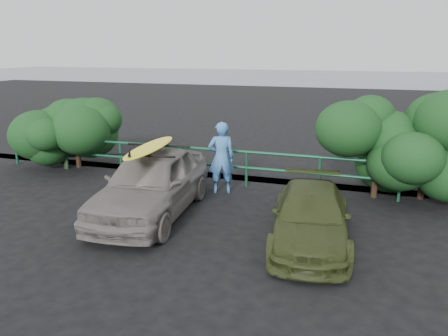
{
  "coord_description": "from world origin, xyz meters",
  "views": [
    {
      "loc": [
        4.08,
        -6.34,
        3.71
      ],
      "look_at": [
        1.09,
        2.74,
        1.13
      ],
      "focal_mm": 35.0,
      "sensor_mm": 36.0,
      "label": 1
    }
  ],
  "objects_px": {
    "sedan": "(152,183)",
    "surfboard": "(150,147)",
    "guardrail": "(213,166)",
    "olive_vehicle": "(311,216)",
    "man": "(221,158)"
  },
  "relations": [
    {
      "from": "guardrail",
      "to": "sedan",
      "type": "bearing_deg",
      "value": -100.92
    },
    {
      "from": "guardrail",
      "to": "surfboard",
      "type": "bearing_deg",
      "value": -100.92
    },
    {
      "from": "man",
      "to": "olive_vehicle",
      "type": "bearing_deg",
      "value": 116.12
    },
    {
      "from": "olive_vehicle",
      "to": "surfboard",
      "type": "distance_m",
      "value": 3.87
    },
    {
      "from": "guardrail",
      "to": "surfboard",
      "type": "relative_size",
      "value": 5.42
    },
    {
      "from": "sedan",
      "to": "surfboard",
      "type": "bearing_deg",
      "value": 0.0
    },
    {
      "from": "olive_vehicle",
      "to": "surfboard",
      "type": "relative_size",
      "value": 1.42
    },
    {
      "from": "sedan",
      "to": "man",
      "type": "relative_size",
      "value": 2.3
    },
    {
      "from": "guardrail",
      "to": "man",
      "type": "relative_size",
      "value": 7.27
    },
    {
      "from": "guardrail",
      "to": "surfboard",
      "type": "xyz_separation_m",
      "value": [
        -0.53,
        -2.72,
        1.08
      ]
    },
    {
      "from": "guardrail",
      "to": "surfboard",
      "type": "height_order",
      "value": "surfboard"
    },
    {
      "from": "olive_vehicle",
      "to": "man",
      "type": "distance_m",
      "value": 3.64
    },
    {
      "from": "olive_vehicle",
      "to": "sedan",
      "type": "bearing_deg",
      "value": 167.15
    },
    {
      "from": "sedan",
      "to": "olive_vehicle",
      "type": "xyz_separation_m",
      "value": [
        3.7,
        -0.4,
        -0.22
      ]
    },
    {
      "from": "guardrail",
      "to": "olive_vehicle",
      "type": "height_order",
      "value": "olive_vehicle"
    }
  ]
}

